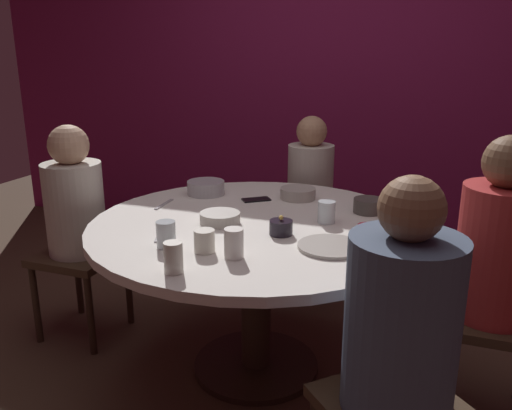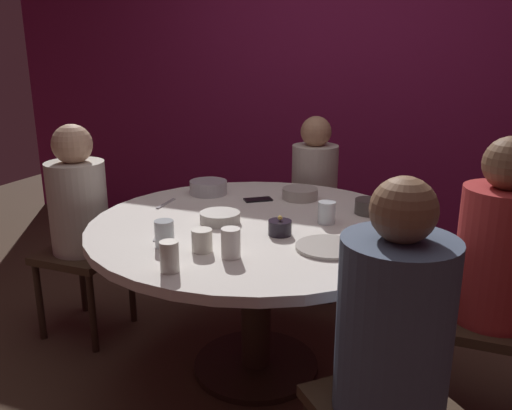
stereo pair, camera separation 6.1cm
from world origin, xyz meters
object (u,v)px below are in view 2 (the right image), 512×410
Objects in this scene: dinner_plate at (329,247)px; cell_phone at (258,200)px; candle_holder at (280,228)px; wine_glass at (364,240)px; bowl_serving_large at (208,187)px; cup_by_right_diner at (327,213)px; cup_far_edge at (399,246)px; bowl_sauce_side at (220,217)px; seated_diner_left at (78,207)px; bowl_salad_center at (300,194)px; cup_near_candle at (202,240)px; cup_beside_wine at (164,234)px; bowl_small_white at (370,207)px; seated_diner_back at (314,185)px; cup_by_left_diner at (231,243)px; dining_table at (256,250)px; seated_diner_front_right at (394,331)px; cup_center_front at (169,257)px; seated_diner_right at (498,255)px.

dinner_plate is 1.85× the size of cell_phone.
candle_holder is 0.53m from cell_phone.
wine_glass reaches higher than bowl_serving_large.
cup_far_edge is at bearing -40.12° from cup_by_right_diner.
wine_glass is at bearing -25.45° from bowl_sauce_side.
seated_diner_left reaches higher than bowl_salad_center.
cup_near_candle reaches higher than bowl_salad_center.
cell_phone is 0.75m from cup_beside_wine.
seated_diner_left reaches higher than cup_near_candle.
seated_diner_left is 8.16× the size of bowl_small_white.
bowl_salad_center is (-0.31, 0.64, 0.02)m from dinner_plate.
cup_by_right_diner is (-0.15, -0.22, 0.02)m from bowl_small_white.
cup_by_right_diner reaches higher than cup_far_edge.
seated_diner_back is 1.41m from cup_beside_wine.
seated_diner_back is 9.76× the size of cup_by_left_diner.
candle_holder reaches higher than cell_phone.
cup_by_left_diner reaches higher than candle_holder.
seated_diner_front_right is at bearing -45.00° from dining_table.
bowl_small_white is at bearing 12.47° from seated_diner_left.
bowl_salad_center is at bearing 116.11° from dinner_plate.
cup_center_front is (-0.37, -0.72, 0.01)m from cup_by_right_diner.
cup_by_left_diner is 1.02× the size of cup_center_front.
cup_far_edge is at bearing 16.72° from cup_near_candle.
cell_phone is 0.57m from bowl_small_white.
seated_diner_front_right is 0.97m from cup_beside_wine.
seated_diner_back is 0.75m from bowl_serving_large.
cup_by_left_diner is (1.06, -0.42, 0.10)m from seated_diner_left.
candle_holder is 0.26m from cup_by_right_diner.
bowl_salad_center is at bearing 66.69° from bowl_sauce_side.
cup_beside_wine reaches higher than bowl_sauce_side.
bowl_small_white is 0.55m from cup_far_edge.
cup_center_front reaches higher than cup_beside_wine.
cup_by_right_diner is at bearing 105.98° from dinner_plate.
seated_diner_back is (0.00, 0.97, 0.07)m from dining_table.
cup_by_left_diner reaches higher than cup_by_right_diner.
candle_holder is 0.38× the size of dinner_plate.
dining_table is 0.57m from bowl_serving_large.
bowl_serving_large is at bearing 139.53° from dining_table.
cup_near_candle is at bearing -155.43° from dinner_plate.
dinner_plate is at bearing -14.31° from bowl_sauce_side.
cell_phone is 1.32× the size of cup_beside_wine.
candle_holder is at bearing -5.90° from seated_diner_left.
seated_diner_right is 12.16× the size of candle_holder.
seated_diner_front_right reaches higher than dinner_plate.
seated_diner_left is 1.47m from bowl_small_white.
seated_diner_front_right reaches higher than cell_phone.
seated_diner_right is (1.00, 0.00, 0.12)m from dining_table.
bowl_serving_large is (0.57, 0.35, 0.08)m from seated_diner_left.
wine_glass reaches higher than cup_near_candle.
seated_diner_right reaches higher than cup_by_right_diner.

